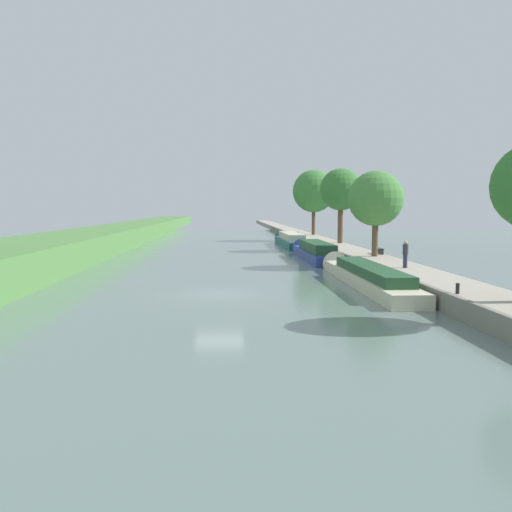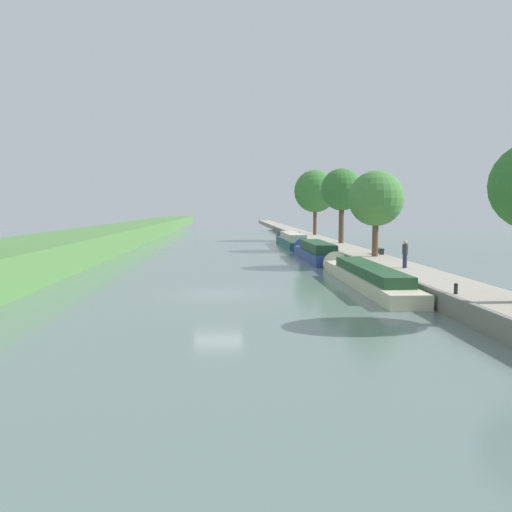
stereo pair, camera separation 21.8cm
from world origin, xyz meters
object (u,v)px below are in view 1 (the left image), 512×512
mooring_bollard_near (458,289)px  park_bench (379,250)px  narrowboat_cream (363,275)px  narrowboat_teal (290,240)px  mooring_bollard_far (298,233)px  person_walking (405,254)px  narrowboat_blue (314,251)px

mooring_bollard_near → park_bench: park_bench is taller
narrowboat_cream → park_bench: park_bench is taller
mooring_bollard_near → narrowboat_teal: bearing=92.9°
mooring_bollard_far → person_walking: bearing=-88.4°
narrowboat_blue → narrowboat_teal: bearing=90.4°
mooring_bollard_near → park_bench: bearing=83.2°
narrowboat_blue → narrowboat_teal: 16.75m
narrowboat_teal → park_bench: (4.39, -21.97, 0.54)m
narrowboat_blue → mooring_bollard_near: 24.63m
narrowboat_cream → mooring_bollard_near: 9.00m
narrowboat_blue → mooring_bollard_far: size_ratio=31.88×
park_bench → narrowboat_teal: bearing=101.3°
person_walking → narrowboat_teal: bearing=95.7°
mooring_bollard_far → narrowboat_teal: bearing=-105.1°
narrowboat_cream → person_walking: (2.78, 0.86, 1.18)m
mooring_bollard_near → mooring_bollard_far: (0.00, 49.05, 0.00)m
narrowboat_blue → narrowboat_teal: narrowboat_teal is taller
narrowboat_teal → park_bench: narrowboat_teal is taller
mooring_bollard_far → narrowboat_blue: bearing=-94.6°
mooring_bollard_far → park_bench: 29.82m
narrowboat_teal → mooring_bollard_far: size_ratio=37.22×
narrowboat_cream → narrowboat_blue: 15.73m
narrowboat_blue → mooring_bollard_near: (1.98, -24.55, 0.43)m
narrowboat_cream → mooring_bollard_far: mooring_bollard_far is taller
narrowboat_teal → mooring_bollard_far: narrowboat_teal is taller
mooring_bollard_near → person_walking: bearing=83.6°
narrowboat_blue → park_bench: (4.28, -5.22, 0.55)m
mooring_bollard_far → narrowboat_cream: bearing=-92.4°
narrowboat_cream → mooring_bollard_near: size_ratio=36.51×
narrowboat_cream → narrowboat_blue: narrowboat_blue is taller
narrowboat_cream → mooring_bollard_near: (1.69, -8.82, 0.54)m
narrowboat_cream → park_bench: bearing=69.2°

